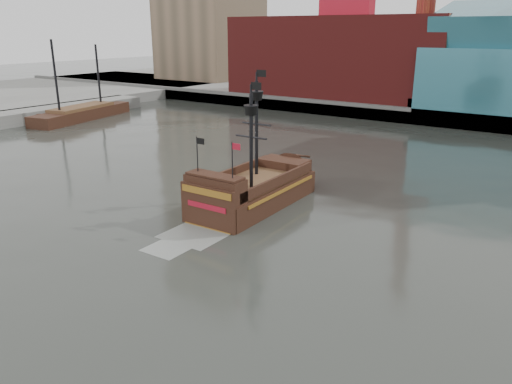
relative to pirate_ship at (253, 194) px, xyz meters
The scene contains 6 objects.
ground 15.69m from the pirate_ship, 78.06° to the right, with size 400.00×400.00×0.00m, color #2B2D28.
promenade_far 76.76m from the pirate_ship, 87.58° to the left, with size 220.00×60.00×2.00m, color slate.
seawall 47.30m from the pirate_ship, 86.07° to the left, with size 220.00×1.00×2.60m, color #4C4C49.
pier 56.70m from the pirate_ship, 164.98° to the left, with size 6.00×40.00×2.00m, color slate.
pirate_ship is the anchor object (origin of this frame).
docked_vessel 52.91m from the pirate_ship, 158.70° to the left, with size 8.96×20.90×13.86m.
Camera 1 is at (20.49, -18.19, 14.67)m, focal length 35.00 mm.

